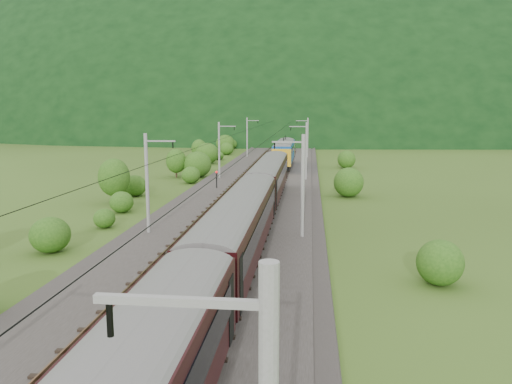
# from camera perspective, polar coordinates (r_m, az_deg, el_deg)

# --- Properties ---
(ground) EXTENTS (600.00, 600.00, 0.00)m
(ground) POSITION_cam_1_polar(r_m,az_deg,el_deg) (40.14, -3.66, -5.25)
(ground) COLOR #354F18
(ground) RESTS_ON ground
(railbed) EXTENTS (14.00, 220.00, 0.30)m
(railbed) POSITION_cam_1_polar(r_m,az_deg,el_deg) (49.73, -1.70, -2.15)
(railbed) COLOR #38332D
(railbed) RESTS_ON ground
(track_left) EXTENTS (2.40, 220.00, 0.27)m
(track_left) POSITION_cam_1_polar(r_m,az_deg,el_deg) (50.06, -4.43, -1.84)
(track_left) COLOR brown
(track_left) RESTS_ON railbed
(track_right) EXTENTS (2.40, 220.00, 0.27)m
(track_right) POSITION_cam_1_polar(r_m,az_deg,el_deg) (49.42, 1.06, -1.97)
(track_right) COLOR brown
(track_right) RESTS_ON railbed
(catenary_left) EXTENTS (2.54, 192.28, 8.00)m
(catenary_left) POSITION_cam_1_polar(r_m,az_deg,el_deg) (71.62, -4.18, 4.95)
(catenary_left) COLOR gray
(catenary_left) RESTS_ON railbed
(catenary_right) EXTENTS (2.54, 192.28, 8.00)m
(catenary_right) POSITION_cam_1_polar(r_m,az_deg,el_deg) (70.46, 5.70, 4.85)
(catenary_right) COLOR gray
(catenary_right) RESTS_ON railbed
(overhead_wires) EXTENTS (4.83, 198.00, 0.03)m
(overhead_wires) POSITION_cam_1_polar(r_m,az_deg,el_deg) (48.79, -1.74, 5.86)
(overhead_wires) COLOR black
(overhead_wires) RESTS_ON ground
(mountain_main) EXTENTS (504.00, 360.00, 244.00)m
(mountain_main) POSITION_cam_1_polar(r_m,az_deg,el_deg) (298.48, 4.93, 7.59)
(mountain_main) COLOR black
(mountain_main) RESTS_ON ground
(mountain_ridge) EXTENTS (336.00, 280.00, 132.00)m
(mountain_ridge) POSITION_cam_1_polar(r_m,az_deg,el_deg) (361.32, -14.49, 7.67)
(mountain_ridge) COLOR black
(mountain_ridge) RESTS_ON ground
(train) EXTENTS (2.99, 119.62, 5.21)m
(train) POSITION_cam_1_polar(r_m,az_deg,el_deg) (31.45, -1.83, -2.77)
(train) COLOR black
(train) RESTS_ON ground
(hazard_post_near) EXTENTS (0.15, 0.15, 1.40)m
(hazard_post_near) POSITION_cam_1_polar(r_m,az_deg,el_deg) (102.26, 1.98, 4.39)
(hazard_post_near) COLOR red
(hazard_post_near) RESTS_ON railbed
(hazard_post_far) EXTENTS (0.17, 0.17, 1.59)m
(hazard_post_far) POSITION_cam_1_polar(r_m,az_deg,el_deg) (86.36, 1.92, 3.49)
(hazard_post_far) COLOR red
(hazard_post_far) RESTS_ON railbed
(signal) EXTENTS (0.24, 0.24, 2.14)m
(signal) POSITION_cam_1_polar(r_m,az_deg,el_deg) (62.91, -4.53, 1.60)
(signal) COLOR black
(signal) RESTS_ON railbed
(vegetation_left) EXTENTS (12.18, 149.98, 5.19)m
(vegetation_left) POSITION_cam_1_polar(r_m,az_deg,el_deg) (65.37, -11.07, 2.15)
(vegetation_left) COLOR #245015
(vegetation_left) RESTS_ON ground
(vegetation_right) EXTENTS (6.22, 88.86, 3.12)m
(vegetation_right) POSITION_cam_1_polar(r_m,az_deg,el_deg) (51.57, 12.67, -0.56)
(vegetation_right) COLOR #245015
(vegetation_right) RESTS_ON ground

